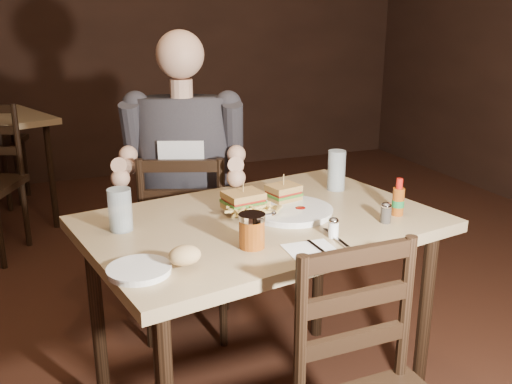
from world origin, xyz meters
name	(u,v)px	position (x,y,z in m)	size (l,w,h in m)	color
room_shell	(204,26)	(0.00, 0.00, 1.40)	(7.00, 7.00, 7.00)	black
main_table	(261,242)	(0.19, 0.01, 0.68)	(1.28, 0.97, 0.77)	tan
chair_far	(188,242)	(0.10, 0.69, 0.44)	(0.40, 0.44, 0.87)	black
diner	(182,142)	(0.08, 0.64, 0.91)	(0.53, 0.42, 0.92)	#2B2A2F
dinner_plate	(290,212)	(0.30, 0.02, 0.78)	(0.29, 0.29, 0.02)	white
sandwich_left	(243,194)	(0.15, 0.09, 0.84)	(0.13, 0.11, 0.11)	tan
sandwich_right	(283,188)	(0.31, 0.11, 0.83)	(0.11, 0.09, 0.10)	tan
fries_pile	(255,208)	(0.17, 0.03, 0.80)	(0.23, 0.16, 0.04)	#E9CA71
ketchup_dollop	(300,208)	(0.33, 0.01, 0.79)	(0.04, 0.04, 0.01)	maroon
glass_left	(120,210)	(-0.27, 0.08, 0.84)	(0.07, 0.07, 0.14)	silver
glass_right	(336,170)	(0.59, 0.21, 0.85)	(0.07, 0.07, 0.16)	silver
hot_sauce	(398,197)	(0.64, -0.13, 0.84)	(0.04, 0.04, 0.13)	#8A4010
salt_shaker	(333,228)	(0.33, -0.22, 0.80)	(0.03, 0.03, 0.06)	white
pepper_shaker	(386,213)	(0.56, -0.17, 0.80)	(0.04, 0.04, 0.06)	#38332D
syrup_dispenser	(252,231)	(0.07, -0.20, 0.82)	(0.08, 0.08, 0.10)	#8A4010
napkin	(311,250)	(0.22, -0.29, 0.77)	(0.15, 0.14, 0.00)	white
knife	(323,252)	(0.24, -0.32, 0.78)	(0.01, 0.19, 0.00)	silver
fork	(336,238)	(0.33, -0.24, 0.78)	(0.01, 0.16, 0.00)	silver
side_plate	(139,271)	(-0.28, -0.26, 0.78)	(0.17, 0.17, 0.01)	white
bread_roll	(185,255)	(-0.16, -0.28, 0.81)	(0.09, 0.07, 0.05)	tan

